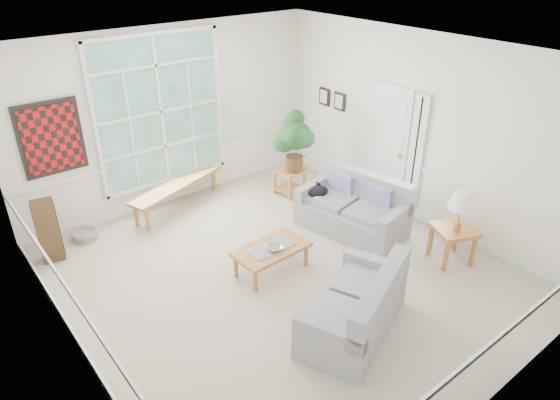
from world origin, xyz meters
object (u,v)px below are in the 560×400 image
object	(u,v)px
loveseat_right	(352,206)
side_table	(452,244)
coffee_table	(271,259)
loveseat_front	(354,301)
end_table	(290,181)

from	to	relation	value
loveseat_right	side_table	size ratio (longest dim) A/B	3.08
coffee_table	side_table	xyz separation A→B (m)	(2.19, -1.41, 0.08)
coffee_table	side_table	bearing A→B (deg)	-34.58
loveseat_right	side_table	xyz separation A→B (m)	(0.53, -1.48, -0.18)
loveseat_right	loveseat_front	bearing A→B (deg)	-146.55
end_table	loveseat_front	bearing A→B (deg)	-117.75
loveseat_front	side_table	size ratio (longest dim) A/B	2.90
loveseat_right	coffee_table	world-z (taller)	loveseat_right
side_table	loveseat_right	bearing A→B (deg)	109.63
coffee_table	end_table	distance (m)	2.42
coffee_table	loveseat_right	bearing A→B (deg)	0.67
loveseat_right	coffee_table	xyz separation A→B (m)	(-1.66, -0.07, -0.26)
loveseat_right	end_table	world-z (taller)	loveseat_right
end_table	side_table	bearing A→B (deg)	-81.51
loveseat_front	side_table	distance (m)	2.17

